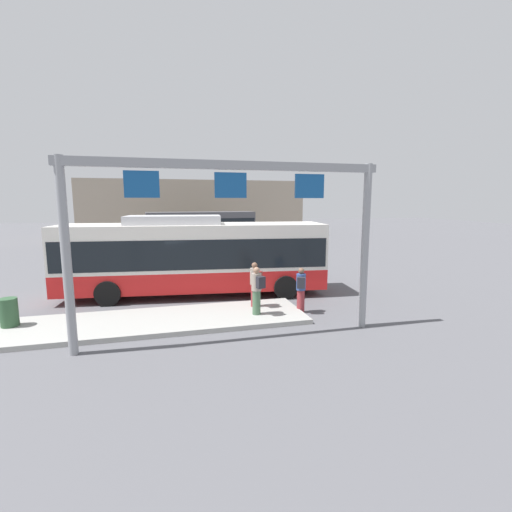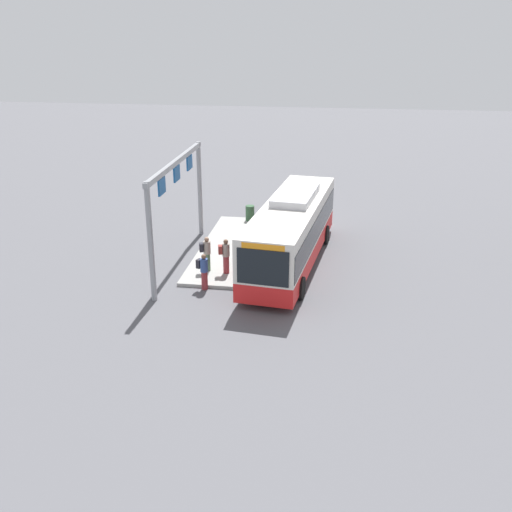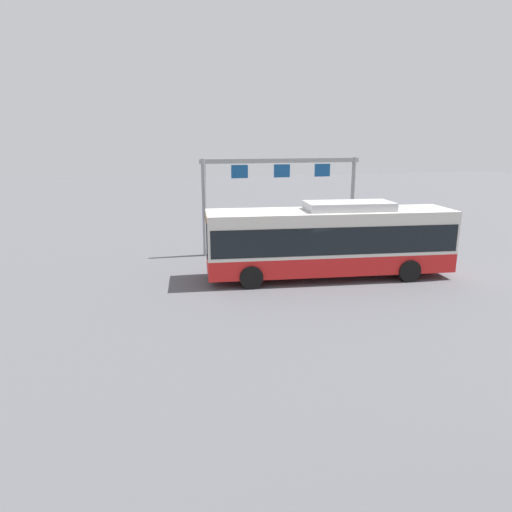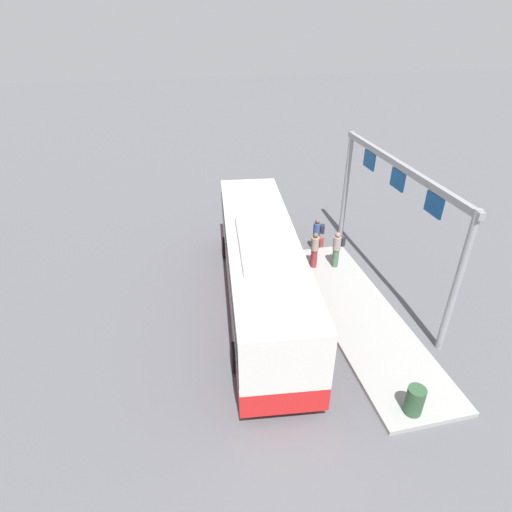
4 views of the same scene
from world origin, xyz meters
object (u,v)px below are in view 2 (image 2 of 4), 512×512
Objects in this scene: bus_main at (291,229)px; person_waiting_mid at (225,255)px; trash_bin at (250,213)px; person_waiting_near at (206,253)px; person_boarding at (204,271)px.

person_waiting_mid is at bearing -49.27° from bus_main.
person_waiting_mid is at bearing 0.74° from trash_bin.
person_waiting_near is 7.89m from trash_bin.
bus_main is 3.56m from person_waiting_mid.
trash_bin is (-9.56, 0.57, -0.28)m from person_boarding.
bus_main is 4.28m from person_waiting_near.
person_boarding is 9.59m from trash_bin.
person_waiting_near is at bearing 120.90° from person_boarding.
person_waiting_near is 0.95m from person_waiting_mid.
person_waiting_near reaches higher than person_boarding.
person_waiting_near is at bearing -6.07° from trash_bin.
person_waiting_mid is (-1.55, 0.67, 0.16)m from person_boarding.
bus_main is 5.07m from person_boarding.
trash_bin is at bearing 75.26° from person_waiting_mid.
trash_bin is at bearing 64.33° from person_waiting_near.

